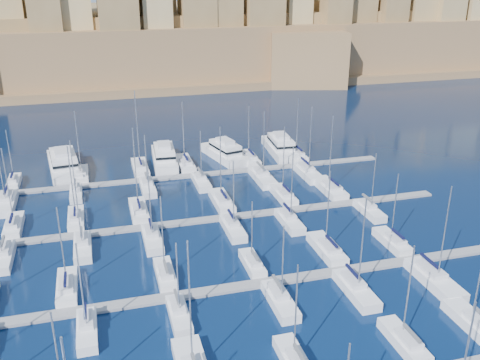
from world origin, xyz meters
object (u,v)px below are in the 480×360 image
object	(u,v)px
motor_yacht_a	(64,163)
motor_yacht_b	(164,157)
motor_yacht_c	(224,152)
motor_yacht_d	(280,146)
sailboat_4	(404,341)

from	to	relation	value
motor_yacht_a	motor_yacht_b	size ratio (longest dim) A/B	1.20
motor_yacht_c	motor_yacht_d	size ratio (longest dim) A/B	0.95
motor_yacht_a	motor_yacht_d	world-z (taller)	same
motor_yacht_b	motor_yacht_d	world-z (taller)	same
motor_yacht_c	motor_yacht_d	xyz separation A→B (m)	(13.91, 0.58, 0.00)
motor_yacht_a	motor_yacht_d	bearing A→B (deg)	-1.60
sailboat_4	motor_yacht_b	distance (m)	72.76
motor_yacht_a	motor_yacht_d	size ratio (longest dim) A/B	1.18
motor_yacht_c	motor_yacht_b	bearing A→B (deg)	178.20
motor_yacht_b	motor_yacht_d	size ratio (longest dim) A/B	0.98
motor_yacht_a	motor_yacht_b	world-z (taller)	same
motor_yacht_d	motor_yacht_b	bearing A→B (deg)	-179.70
motor_yacht_b	sailboat_4	bearing A→B (deg)	-75.65
sailboat_4	motor_yacht_d	distance (m)	71.31
sailboat_4	motor_yacht_b	xyz separation A→B (m)	(-18.03, 70.49, 0.99)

